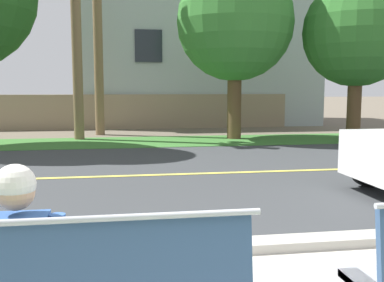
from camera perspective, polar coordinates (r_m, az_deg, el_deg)
ground_plane at (r=10.12m, az=-2.84°, el=-2.69°), size 140.00×140.00×0.00m
curb_edge at (r=4.70m, az=4.98°, el=-13.27°), size 44.00×0.30×0.11m
street_asphalt at (r=8.66m, az=-1.75°, el=-4.28°), size 52.00×8.00×0.01m
road_centre_line at (r=8.66m, az=-1.75°, el=-4.25°), size 48.00×0.14×0.01m
far_verge_grass at (r=13.93m, az=-4.59°, el=-0.07°), size 48.00×2.80×0.02m
seated_person_blue at (r=2.85m, az=-20.74°, el=-13.95°), size 0.52×0.68×1.25m
shade_tree_left at (r=14.84m, az=6.05°, el=15.86°), size 3.75×3.75×6.18m
shade_tree_centre at (r=15.37m, az=20.77°, el=13.71°), size 3.39×3.39×5.60m
garden_wall at (r=18.48m, az=-7.72°, el=3.72°), size 13.00×0.36×1.40m
house_across_street at (r=22.01m, az=0.18°, el=11.26°), size 11.36×6.91×6.68m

